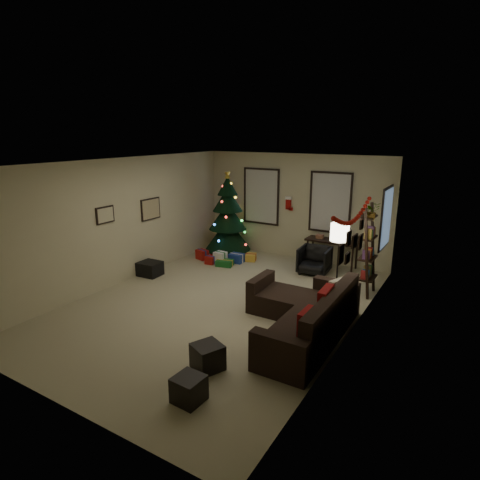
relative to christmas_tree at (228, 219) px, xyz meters
name	(u,v)px	position (x,y,z in m)	size (l,w,h in m)	color
floor	(220,303)	(1.67, -2.92, -0.95)	(7.00, 7.00, 0.00)	tan
ceiling	(218,162)	(1.67, -2.92, 1.75)	(7.00, 7.00, 0.00)	white
wall_back	(295,207)	(1.67, 0.58, 0.40)	(5.00, 5.00, 0.00)	#C3BC95
wall_front	(47,303)	(1.67, -6.42, 0.40)	(5.00, 5.00, 0.00)	#C3BC95
wall_left	(123,221)	(-0.83, -2.92, 0.40)	(7.00, 7.00, 0.00)	#C3BC95
wall_right	(353,257)	(4.17, -2.92, 0.40)	(7.00, 7.00, 0.00)	#C3BC95
window_back_left	(261,196)	(0.72, 0.55, 0.60)	(1.05, 0.06, 1.50)	#728CB2
window_back_right	(330,203)	(2.62, 0.55, 0.60)	(1.05, 0.06, 1.50)	#728CB2
window_right_wall	(387,218)	(4.14, -0.37, 0.55)	(0.06, 0.90, 1.30)	#728CB2
christmas_tree	(228,219)	(0.00, 0.00, 0.00)	(1.23, 1.23, 2.29)	black
presents	(225,258)	(0.38, -0.75, -0.84)	(1.43, 1.01, 0.30)	maroon
sofa	(305,317)	(3.53, -3.15, -0.67)	(1.80, 2.62, 0.85)	black
pillow_red_a	(306,323)	(3.88, -4.05, -0.31)	(0.11, 0.40, 0.40)	maroon
pillow_red_b	(325,303)	(3.88, -3.24, -0.31)	(0.13, 0.49, 0.49)	maroon
pillow_cream	(338,290)	(3.88, -2.61, -0.32)	(0.11, 0.39, 0.39)	#BEB399
ottoman_near	(208,357)	(2.76, -4.85, -0.76)	(0.38, 0.38, 0.36)	black
ottoman_far	(189,389)	(2.97, -5.55, -0.78)	(0.35, 0.35, 0.33)	black
desk	(332,243)	(2.81, 0.30, -0.34)	(1.27, 0.45, 0.68)	black
desk_chair	(314,260)	(2.62, -0.35, -0.62)	(0.63, 0.59, 0.65)	black
bookshelf	(369,252)	(3.97, -0.99, -0.04)	(0.30, 0.55, 1.87)	black
potted_plant	(372,209)	(3.97, -1.06, 0.84)	(0.41, 0.35, 0.45)	#4C4C4C
floor_lamp	(339,238)	(3.62, -1.86, 0.39)	(0.34, 0.34, 1.61)	black
art_map	(151,209)	(-0.81, -2.06, 0.53)	(0.04, 0.60, 0.50)	black
art_abstract	(105,215)	(-0.81, -3.39, 0.63)	(0.04, 0.45, 0.35)	black
gallery	(352,244)	(4.15, -2.99, 0.63)	(0.03, 1.25, 0.54)	black
garland	(353,214)	(4.12, -2.91, 1.08)	(0.08, 1.90, 0.30)	#A5140C
stocking_left	(289,203)	(1.53, 0.53, 0.50)	(0.20, 0.05, 0.36)	#990F0C
stocking_right	(303,206)	(1.86, 0.68, 0.42)	(0.20, 0.05, 0.36)	#990F0C
storage_bin	(147,268)	(-0.67, -2.43, -0.78)	(0.65, 0.43, 0.32)	black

